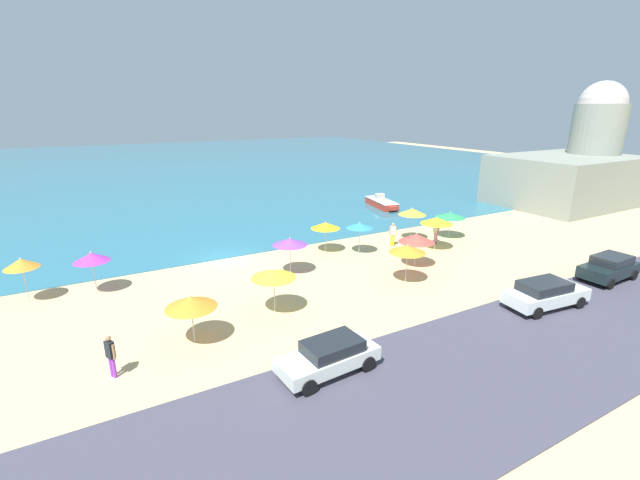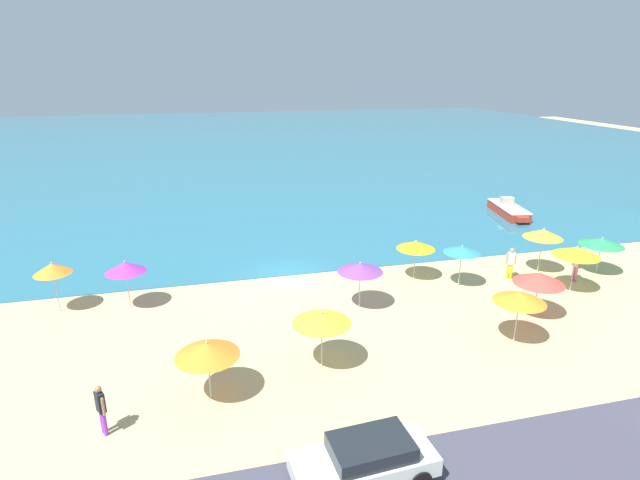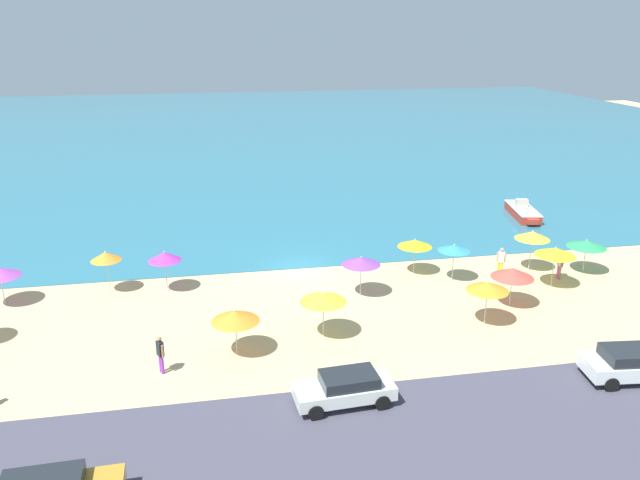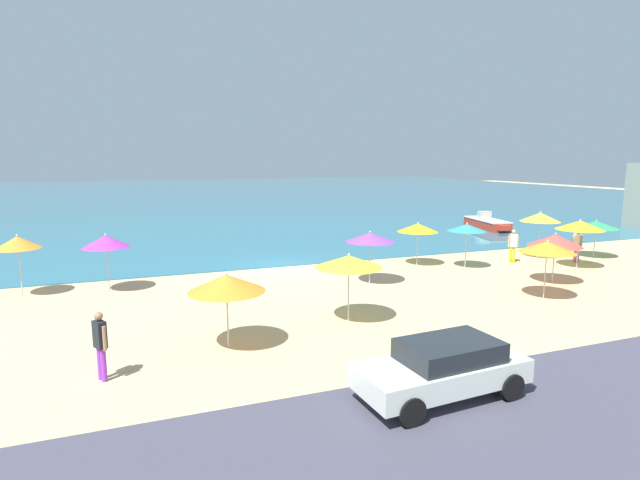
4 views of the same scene
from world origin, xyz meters
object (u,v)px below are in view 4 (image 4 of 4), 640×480
(beach_umbrella_8, at_px, (596,225))
(beach_umbrella_9, at_px, (547,247))
(beach_umbrella_7, at_px, (540,217))
(bather_1, at_px, (100,342))
(beach_umbrella_2, at_px, (106,241))
(bather_3, at_px, (577,244))
(beach_umbrella_0, at_px, (418,228))
(beach_umbrella_6, at_px, (227,283))
(skiff_nearshore, at_px, (487,223))
(bather_0, at_px, (513,244))
(beach_umbrella_1, at_px, (18,243))
(beach_umbrella_10, at_px, (467,228))
(beach_umbrella_13, at_px, (580,225))
(beach_umbrella_12, at_px, (555,240))
(beach_umbrella_4, at_px, (349,261))
(beach_umbrella_11, at_px, (370,237))
(parked_car_4, at_px, (444,367))

(beach_umbrella_8, bearing_deg, beach_umbrella_9, -148.61)
(beach_umbrella_7, relative_size, bather_1, 1.47)
(beach_umbrella_2, relative_size, bather_3, 1.38)
(beach_umbrella_0, distance_m, beach_umbrella_7, 7.44)
(beach_umbrella_6, height_order, beach_umbrella_8, beach_umbrella_6)
(skiff_nearshore, bearing_deg, bather_0, -123.43)
(bather_0, height_order, skiff_nearshore, bather_0)
(beach_umbrella_1, xyz_separation_m, skiff_nearshore, (30.94, 9.40, -1.77))
(beach_umbrella_7, bearing_deg, beach_umbrella_1, 177.05)
(beach_umbrella_10, bearing_deg, beach_umbrella_13, -20.25)
(beach_umbrella_1, distance_m, bather_1, 10.40)
(beach_umbrella_9, distance_m, beach_umbrella_13, 7.13)
(beach_umbrella_0, bearing_deg, beach_umbrella_2, 179.83)
(beach_umbrella_12, distance_m, bather_0, 4.57)
(beach_umbrella_7, bearing_deg, skiff_nearshore, 64.22)
(beach_umbrella_10, height_order, bather_3, beach_umbrella_10)
(beach_umbrella_7, height_order, beach_umbrella_13, beach_umbrella_7)
(bather_1, bearing_deg, bather_3, 16.15)
(beach_umbrella_4, relative_size, beach_umbrella_13, 0.95)
(beach_umbrella_13, bearing_deg, beach_umbrella_0, 154.60)
(beach_umbrella_0, bearing_deg, beach_umbrella_6, -144.65)
(beach_umbrella_4, bearing_deg, beach_umbrella_11, 55.99)
(beach_umbrella_6, height_order, parked_car_4, beach_umbrella_6)
(beach_umbrella_8, relative_size, beach_umbrella_11, 1.00)
(beach_umbrella_2, bearing_deg, bather_0, -3.74)
(beach_umbrella_9, height_order, bather_3, beach_umbrella_9)
(beach_umbrella_2, distance_m, beach_umbrella_4, 10.72)
(beach_umbrella_9, distance_m, beach_umbrella_10, 5.89)
(beach_umbrella_2, distance_m, beach_umbrella_12, 19.60)
(beach_umbrella_2, bearing_deg, beach_umbrella_10, -5.19)
(beach_umbrella_1, distance_m, bather_3, 27.05)
(beach_umbrella_12, distance_m, bather_3, 5.72)
(beach_umbrella_2, xyz_separation_m, beach_umbrella_8, (25.66, -1.80, -0.27))
(beach_umbrella_2, height_order, beach_umbrella_10, beach_umbrella_2)
(beach_umbrella_13, height_order, skiff_nearshore, beach_umbrella_13)
(beach_umbrella_2, relative_size, beach_umbrella_4, 1.04)
(beach_umbrella_1, bearing_deg, beach_umbrella_13, -8.82)
(beach_umbrella_1, relative_size, beach_umbrella_12, 1.10)
(skiff_nearshore, bearing_deg, beach_umbrella_11, -143.02)
(beach_umbrella_0, bearing_deg, bather_1, -148.21)
(beach_umbrella_11, bearing_deg, parked_car_4, -107.33)
(beach_umbrella_1, height_order, bather_3, beach_umbrella_1)
(beach_umbrella_0, relative_size, bather_0, 1.26)
(beach_umbrella_9, bearing_deg, beach_umbrella_12, 38.49)
(beach_umbrella_11, bearing_deg, bather_3, 0.82)
(beach_umbrella_11, relative_size, parked_car_4, 0.57)
(beach_umbrella_10, xyz_separation_m, beach_umbrella_12, (1.77, -4.00, -0.14))
(beach_umbrella_12, xyz_separation_m, bather_3, (4.75, 3.04, -0.95))
(beach_umbrella_10, relative_size, parked_car_4, 0.56)
(beach_umbrella_4, xyz_separation_m, beach_umbrella_13, (14.53, 3.66, 0.10))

